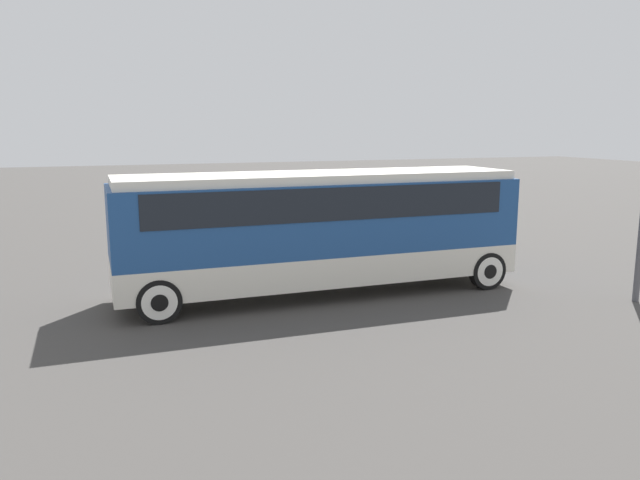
# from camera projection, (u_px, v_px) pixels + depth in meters

# --- Properties ---
(ground_plane) EXTENTS (120.00, 120.00, 0.00)m
(ground_plane) POSITION_uv_depth(u_px,v_px,m) (320.00, 293.00, 16.69)
(ground_plane) COLOR #423F3D
(tour_bus) EXTENTS (10.59, 2.61, 3.22)m
(tour_bus) POSITION_uv_depth(u_px,v_px,m) (323.00, 222.00, 16.37)
(tour_bus) COLOR silver
(tour_bus) RESTS_ON ground_plane
(parked_car_near) EXTENTS (4.59, 1.92, 1.50)m
(parked_car_near) POSITION_uv_depth(u_px,v_px,m) (387.00, 223.00, 23.83)
(parked_car_near) COLOR silver
(parked_car_near) RESTS_ON ground_plane
(parked_car_mid) EXTENTS (4.02, 1.95, 1.39)m
(parked_car_mid) POSITION_uv_depth(u_px,v_px,m) (274.00, 220.00, 25.07)
(parked_car_mid) COLOR #2D5638
(parked_car_mid) RESTS_ON ground_plane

